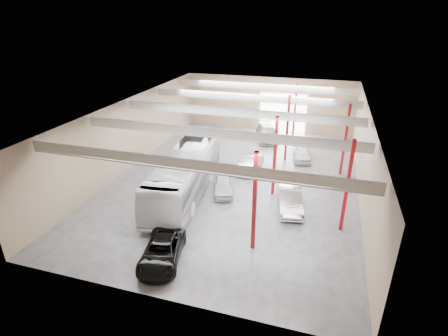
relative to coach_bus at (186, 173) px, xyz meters
The scene contains 8 objects.
depot_shell 6.51m from the coach_bus, 50.94° to the left, with size 22.12×32.12×7.06m.
coach_bus is the anchor object (origin of this frame).
black_sedan 9.32m from the coach_bus, 77.15° to the right, with size 2.34×5.08×1.41m, color black.
car_row_a 3.48m from the coach_bus, 17.90° to the left, with size 1.66×4.13×1.41m, color silver.
car_row_b 7.60m from the coach_bus, 55.62° to the left, with size 1.57×4.51×1.49m, color silver.
car_row_c 16.58m from the coach_bus, 75.19° to the left, with size 2.36×5.80×1.68m, color gray.
car_right_near 9.07m from the coach_bus, ahead, with size 1.76×5.05×1.66m, color #ADADB2.
car_right_far 14.08m from the coach_bus, 50.09° to the left, with size 1.77×4.40×1.50m, color silver.
Camera 1 is at (7.54, -29.12, 14.60)m, focal length 28.00 mm.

